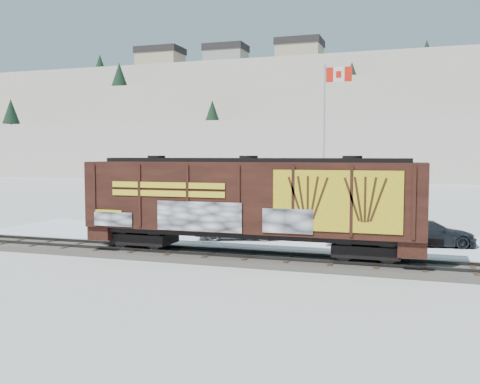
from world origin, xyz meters
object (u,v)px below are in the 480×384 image
(car_white, at_px, (369,232))
(car_dark, at_px, (430,233))
(car_silver, at_px, (236,225))
(hopper_railcar, at_px, (248,200))
(flagpole, at_px, (325,169))

(car_white, distance_m, car_dark, 3.54)
(car_silver, relative_size, car_white, 1.01)
(car_silver, bearing_deg, car_dark, -102.31)
(hopper_railcar, relative_size, car_silver, 3.26)
(hopper_railcar, relative_size, flagpole, 1.45)
(hopper_railcar, bearing_deg, car_dark, 40.35)
(hopper_railcar, xyz_separation_m, car_silver, (-2.67, 6.04, -2.09))
(hopper_railcar, height_order, car_dark, hopper_railcar)
(car_dark, bearing_deg, car_white, 104.18)
(car_dark, bearing_deg, hopper_railcar, 120.49)
(flagpole, bearing_deg, car_white, -61.51)
(hopper_railcar, distance_m, car_dark, 11.36)
(car_dark, bearing_deg, flagpole, 43.30)
(hopper_railcar, height_order, flagpole, flagpole)
(flagpole, distance_m, car_silver, 8.31)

